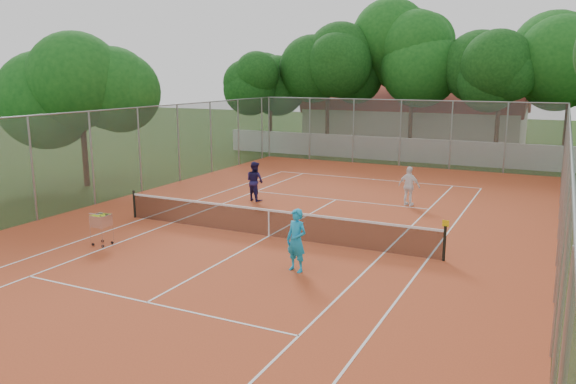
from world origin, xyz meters
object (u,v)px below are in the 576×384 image
at_px(player_far_left, 255,181).
at_px(ball_hopper, 102,229).
at_px(tennis_net, 269,223).
at_px(player_far_right, 409,186).
at_px(clubhouse, 415,116).
at_px(player_near, 296,240).

height_order(player_far_left, ball_hopper, player_far_left).
height_order(tennis_net, player_far_right, player_far_right).
height_order(player_far_left, player_far_right, player_far_left).
relative_size(clubhouse, ball_hopper, 14.53).
xyz_separation_m(tennis_net, player_near, (2.34, -2.74, 0.41)).
relative_size(player_near, player_far_left, 1.04).
relative_size(player_near, ball_hopper, 1.60).
xyz_separation_m(tennis_net, clubhouse, (-2.00, 29.00, 1.69)).
height_order(player_near, player_far_right, player_near).
bearing_deg(player_far_right, player_near, 97.54).
distance_m(player_far_left, player_far_right, 6.68).
relative_size(clubhouse, player_near, 9.07).
bearing_deg(ball_hopper, clubhouse, 102.86).
bearing_deg(player_near, clubhouse, 112.99).
bearing_deg(clubhouse, player_far_left, -92.80).
xyz_separation_m(player_near, player_far_left, (-5.53, 7.43, -0.03)).
xyz_separation_m(clubhouse, player_far_left, (-1.19, -24.31, -1.31)).
distance_m(clubhouse, ball_hopper, 32.45).
bearing_deg(clubhouse, tennis_net, -86.05).
height_order(tennis_net, player_far_left, player_far_left).
bearing_deg(player_near, player_far_right, 100.16).
relative_size(player_far_left, player_far_right, 1.04).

